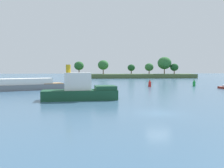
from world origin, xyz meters
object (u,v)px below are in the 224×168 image
at_px(white_riverboat, 5,85).
at_px(channel_buoy_green, 194,83).
at_px(channel_buoy_red, 150,84).
at_px(tugboat, 81,91).
at_px(small_motorboat, 80,85).

distance_m(white_riverboat, channel_buoy_green, 46.09).
xyz_separation_m(white_riverboat, channel_buoy_red, (33.03, 8.59, -0.36)).
height_order(white_riverboat, channel_buoy_green, white_riverboat).
relative_size(white_riverboat, channel_buoy_red, 12.94).
distance_m(tugboat, channel_buoy_red, 30.02).
xyz_separation_m(white_riverboat, small_motorboat, (15.07, 12.48, -0.90)).
height_order(tugboat, channel_buoy_green, tugboat).
bearing_deg(white_riverboat, channel_buoy_green, 11.88).
distance_m(tugboat, white_riverboat, 23.58).
xyz_separation_m(tugboat, channel_buoy_red, (16.30, 25.20, -0.57)).
bearing_deg(white_riverboat, small_motorboat, 39.63).
relative_size(tugboat, channel_buoy_green, 6.06).
bearing_deg(small_motorboat, channel_buoy_red, -12.23).
bearing_deg(channel_buoy_green, channel_buoy_red, -175.75).
distance_m(channel_buoy_red, channel_buoy_green, 12.11).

